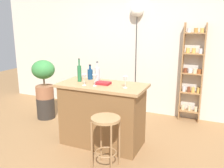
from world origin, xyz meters
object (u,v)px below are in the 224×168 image
at_px(wine_glass_right, 95,78).
at_px(cookbook, 103,83).
at_px(bar_stool, 106,130).
at_px(bottle_vinegar, 79,73).
at_px(spice_shelf, 192,73).
at_px(wine_glass_left, 84,77).
at_px(pendant_globe_light, 137,11).
at_px(bottle_sauce_amber, 97,74).
at_px(potted_plant, 44,76).
at_px(bottle_soda_blue, 90,74).
at_px(plant_stool, 46,108).
at_px(wine_glass_center, 125,80).

distance_m(wine_glass_right, cookbook, 0.18).
xyz_separation_m(bar_stool, wine_glass_right, (-0.38, 0.46, 0.54)).
xyz_separation_m(bottle_vinegar, cookbook, (0.41, -0.02, -0.12)).
height_order(spice_shelf, cookbook, spice_shelf).
bearing_deg(wine_glass_left, pendant_globe_light, 82.88).
distance_m(bar_stool, bottle_sauce_amber, 1.02).
bearing_deg(pendant_globe_light, bottle_sauce_amber, -96.16).
bearing_deg(cookbook, wine_glass_left, -142.40).
height_order(potted_plant, bottle_vinegar, bottle_vinegar).
bearing_deg(potted_plant, bottle_soda_blue, -14.30).
bearing_deg(bottle_sauce_amber, spice_shelf, 47.64).
height_order(bar_stool, spice_shelf, spice_shelf).
height_order(potted_plant, cookbook, potted_plant).
height_order(plant_stool, cookbook, cookbook).
relative_size(wine_glass_center, pendant_globe_light, 0.08).
distance_m(wine_glass_center, cookbook, 0.38).
relative_size(potted_plant, wine_glass_center, 4.47).
distance_m(wine_glass_right, pendant_globe_light, 1.93).
distance_m(bottle_soda_blue, wine_glass_right, 0.44).
distance_m(plant_stool, bottle_soda_blue, 1.46).
relative_size(bottle_vinegar, bottle_sauce_amber, 1.15).
bearing_deg(wine_glass_right, pendant_globe_light, 87.91).
bearing_deg(wine_glass_right, plant_stool, 155.70).
bearing_deg(spice_shelf, wine_glass_right, -125.38).
bearing_deg(pendant_globe_light, plant_stool, -145.33).
height_order(wine_glass_right, pendant_globe_light, pendant_globe_light).
height_order(bottle_vinegar, pendant_globe_light, pendant_globe_light).
bearing_deg(cookbook, bottle_vinegar, 177.68).
relative_size(spice_shelf, bottle_vinegar, 5.18).
bearing_deg(bar_stool, pendant_globe_light, 98.59).
xyz_separation_m(plant_stool, wine_glass_center, (1.86, -0.57, 0.86)).
height_order(bar_stool, potted_plant, potted_plant).
relative_size(plant_stool, bottle_sauce_amber, 1.32).
height_order(bottle_soda_blue, pendant_globe_light, pendant_globe_light).
distance_m(bar_stool, spice_shelf, 2.27).
xyz_separation_m(plant_stool, wine_glass_right, (1.42, -0.64, 0.86)).
bearing_deg(plant_stool, bottle_vinegar, -24.52).
bearing_deg(potted_plant, wine_glass_left, -28.18).
relative_size(spice_shelf, cookbook, 8.67).
xyz_separation_m(bottle_soda_blue, wine_glass_left, (0.11, -0.39, 0.03)).
relative_size(bar_stool, bottle_soda_blue, 2.96).
distance_m(bottle_vinegar, wine_glass_left, 0.26).
bearing_deg(bar_stool, bottle_vinegar, 139.83).
height_order(plant_stool, wine_glass_center, wine_glass_center).
bearing_deg(bottle_soda_blue, bar_stool, -51.39).
relative_size(plant_stool, wine_glass_center, 2.47).
bearing_deg(potted_plant, wine_glass_right, -24.30).
xyz_separation_m(potted_plant, bottle_vinegar, (1.09, -0.50, 0.25)).
xyz_separation_m(potted_plant, wine_glass_right, (1.42, -0.64, 0.23)).
distance_m(bottle_soda_blue, pendant_globe_light, 1.69).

